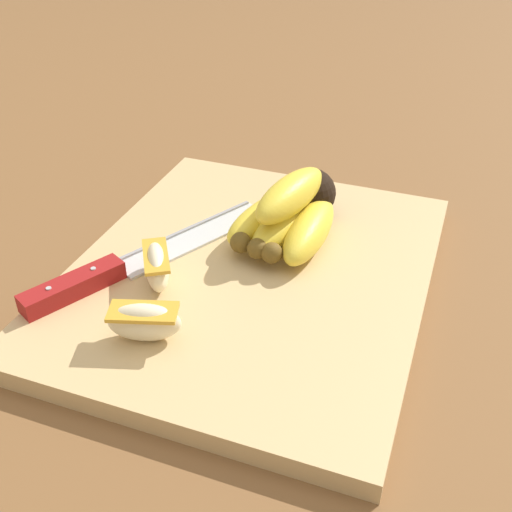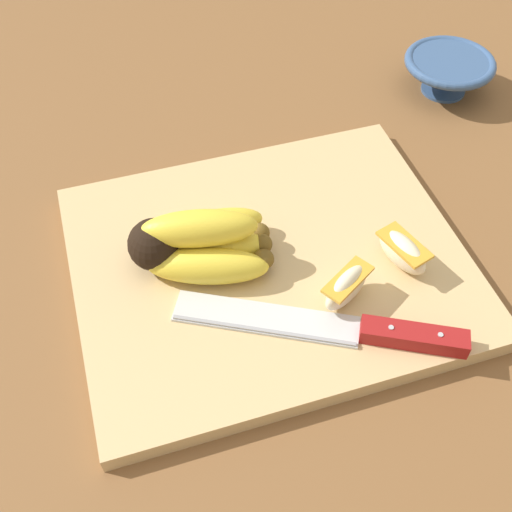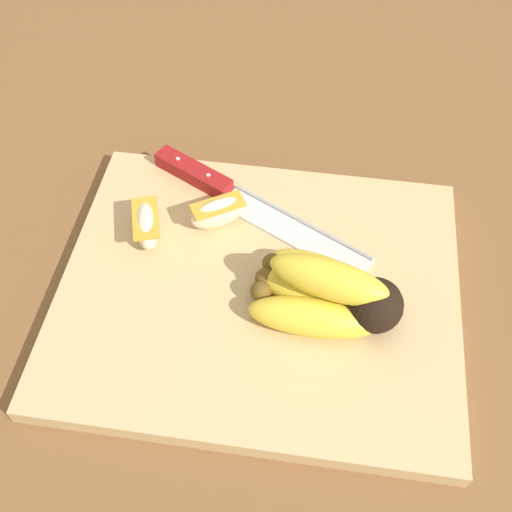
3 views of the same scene
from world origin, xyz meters
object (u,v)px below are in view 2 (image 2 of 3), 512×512
apple_wedge_near (347,287)px  ceramic_bowl (448,72)px  chefs_knife (361,331)px  banana_bunch (198,244)px  apple_wedge_middle (403,251)px

apple_wedge_near → ceramic_bowl: (-0.28, -0.31, -0.01)m
chefs_knife → ceramic_bowl: size_ratio=2.14×
banana_bunch → chefs_knife: (-0.12, 0.13, -0.02)m
banana_bunch → apple_wedge_middle: banana_bunch is taller
apple_wedge_middle → apple_wedge_near: bearing=19.7°
banana_bunch → ceramic_bowl: 0.45m
banana_bunch → chefs_knife: size_ratio=0.56×
chefs_knife → apple_wedge_middle: apple_wedge_middle is taller
apple_wedge_near → ceramic_bowl: size_ratio=0.52×
chefs_knife → apple_wedge_middle: bearing=-136.8°
apple_wedge_near → chefs_knife: bearing=88.3°
apple_wedge_near → apple_wedge_middle: size_ratio=0.96×
apple_wedge_near → banana_bunch: bearing=-36.0°
banana_bunch → chefs_knife: bearing=132.7°
apple_wedge_near → ceramic_bowl: bearing=-132.1°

